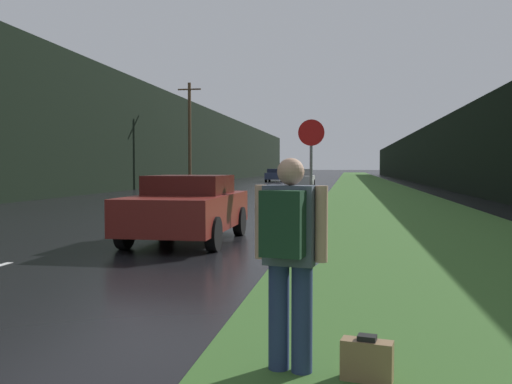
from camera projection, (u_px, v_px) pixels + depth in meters
The scene contains 12 objects.
grass_verge at pixel (373, 189), 39.42m from camera, with size 6.00×240.00×0.02m, color #386028.
lane_stripe_c at pixel (136, 227), 14.58m from camera, with size 0.12×3.00×0.01m, color silver.
lane_stripe_d at pixel (204, 208), 21.48m from camera, with size 0.12×3.00×0.01m, color silver.
treeline_far_side at pixel (179, 142), 52.07m from camera, with size 2.00×140.00×8.01m, color black.
treeline_near_side at pixel (437, 156), 48.14m from camera, with size 2.00×140.00×5.25m, color black.
utility_pole_far at pixel (190, 134), 41.30m from camera, with size 1.80×0.24×8.02m.
stop_sign at pixel (311, 165), 13.02m from camera, with size 0.63×0.07×2.76m.
hitchhiker_with_backpack at pixel (289, 251), 4.18m from camera, with size 0.58×0.46×1.69m.
suitcase at pixel (367, 361), 4.04m from camera, with size 0.40×0.22×0.36m.
car_passing_near at pixel (188, 207), 11.74m from camera, with size 2.01×4.05×1.43m.
car_passing_far at pixel (301, 179), 40.26m from camera, with size 1.86×4.69×1.47m.
car_oncoming at pixel (275, 175), 59.32m from camera, with size 1.91×4.29×1.42m.
Camera 1 is at (5.64, -0.25, 1.62)m, focal length 38.00 mm.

